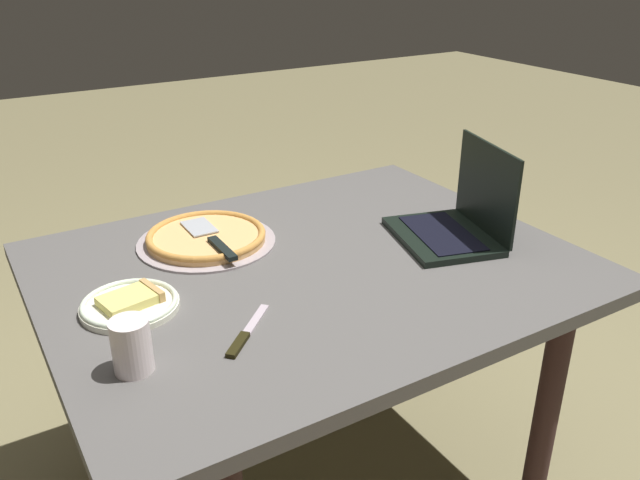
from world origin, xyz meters
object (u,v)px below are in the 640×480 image
object	(u,v)px
pizza_tray	(206,237)
drink_cup	(131,345)
pizza_plate	(130,303)
dining_table	(312,291)
laptop	(457,219)
table_knife	(245,335)

from	to	relation	value
pizza_tray	drink_cup	world-z (taller)	drink_cup
pizza_plate	drink_cup	xyz separation A→B (m)	(-0.06, -0.22, 0.04)
dining_table	pizza_tray	bearing A→B (deg)	126.77
pizza_plate	laptop	bearing A→B (deg)	-5.71
pizza_tray	table_knife	distance (m)	0.47
pizza_tray	table_knife	bearing A→B (deg)	-102.94
pizza_plate	dining_table	bearing A→B (deg)	-1.17
drink_cup	laptop	bearing A→B (deg)	8.55
pizza_plate	table_knife	xyz separation A→B (m)	(0.17, -0.23, -0.01)
dining_table	table_knife	distance (m)	0.37
laptop	drink_cup	bearing A→B (deg)	-171.45
drink_cup	pizza_tray	bearing A→B (deg)	54.14
laptop	drink_cup	world-z (taller)	laptop
laptop	pizza_tray	xyz separation A→B (m)	(-0.59, 0.32, -0.04)
laptop	table_knife	size ratio (longest dim) A/B	2.20
table_knife	drink_cup	xyz separation A→B (m)	(-0.22, 0.00, 0.05)
dining_table	pizza_plate	xyz separation A→B (m)	(-0.45, 0.01, 0.10)
laptop	table_knife	distance (m)	0.71
pizza_plate	drink_cup	distance (m)	0.24
table_knife	laptop	bearing A→B (deg)	11.64
table_knife	pizza_tray	bearing A→B (deg)	77.06
drink_cup	dining_table	bearing A→B (deg)	22.80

